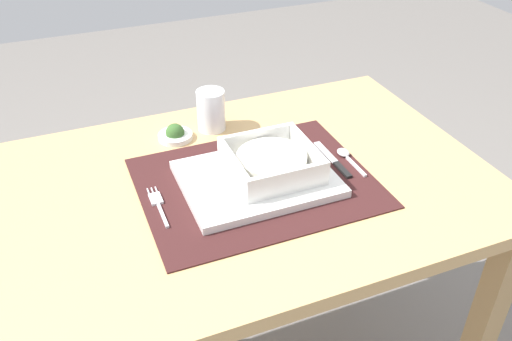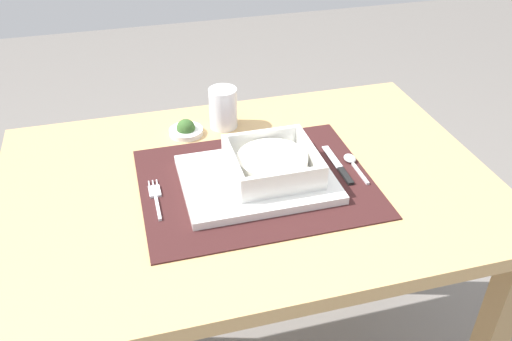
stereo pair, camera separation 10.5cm
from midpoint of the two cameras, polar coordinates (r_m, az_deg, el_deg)
dining_table at (r=1.14m, az=1.80°, el=-5.41°), size 0.97×0.67×0.71m
placemat at (r=1.06m, az=2.82°, el=-1.37°), size 0.45×0.35×0.00m
serving_plate at (r=1.06m, az=2.93°, el=-0.98°), size 0.29×0.23×0.02m
porridge_bowl at (r=1.05m, az=4.57°, el=0.63°), size 0.17×0.17×0.05m
fork at (r=1.03m, az=-7.69°, el=-2.81°), size 0.02×0.13×0.00m
spoon at (r=1.14m, az=12.66°, el=0.87°), size 0.02×0.11×0.01m
butter_knife at (r=1.12m, az=11.41°, el=0.29°), size 0.01×0.14×0.01m
drinking_glass at (r=1.23m, az=-0.94°, el=6.31°), size 0.06×0.06×0.09m
condiment_saucer at (r=1.22m, az=-4.96°, el=4.21°), size 0.08×0.08×0.04m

